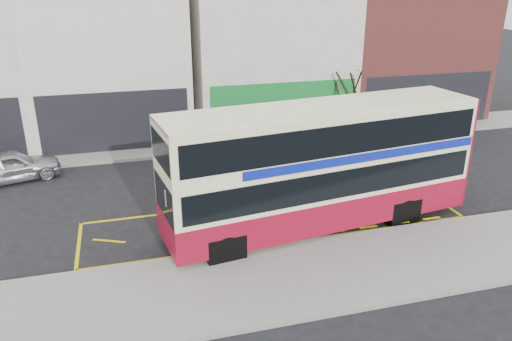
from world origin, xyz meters
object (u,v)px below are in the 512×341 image
object	(u,v)px
car_white	(385,133)
street_tree_right	(347,79)
bus_stop_post	(174,203)
car_grey	(243,144)
double_decker_bus	(322,165)
car_silver	(10,166)

from	to	relation	value
car_white	street_tree_right	xyz separation A→B (m)	(-1.34, 2.33, 2.56)
bus_stop_post	car_grey	world-z (taller)	bus_stop_post
double_decker_bus	car_grey	distance (m)	7.97
car_silver	car_grey	xyz separation A→B (m)	(10.64, 0.13, 0.05)
car_white	street_tree_right	bearing A→B (deg)	26.17
car_grey	car_white	distance (m)	7.88
bus_stop_post	car_grey	bearing A→B (deg)	68.91
double_decker_bus	street_tree_right	bearing A→B (deg)	53.20
double_decker_bus	bus_stop_post	world-z (taller)	double_decker_bus
bus_stop_post	car_white	size ratio (longest dim) A/B	0.71
street_tree_right	car_silver	bearing A→B (deg)	-171.88
car_white	bus_stop_post	bearing A→B (deg)	122.28
bus_stop_post	car_grey	xyz separation A→B (m)	(4.38, 8.90, -1.35)
car_white	street_tree_right	distance (m)	3.71
bus_stop_post	car_silver	size ratio (longest dim) A/B	0.79
car_white	car_silver	bearing A→B (deg)	86.70
double_decker_bus	bus_stop_post	bearing A→B (deg)	-175.44
double_decker_bus	car_silver	distance (m)	13.97
bus_stop_post	car_silver	bearing A→B (deg)	130.64
street_tree_right	car_grey	bearing A→B (deg)	-160.49
car_silver	street_tree_right	distance (m)	17.55
car_grey	car_white	size ratio (longest dim) A/B	0.99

